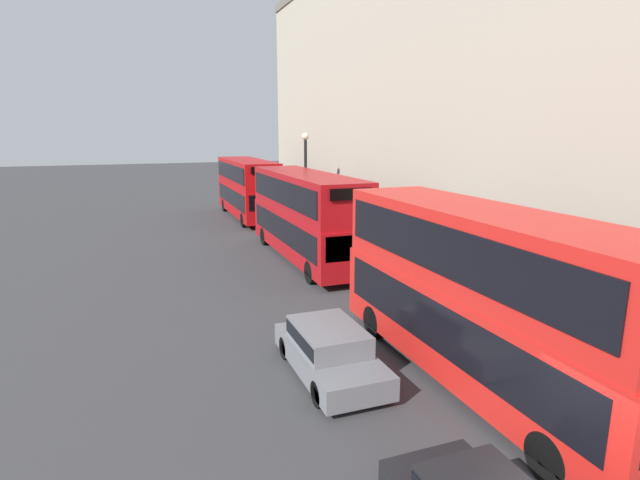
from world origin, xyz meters
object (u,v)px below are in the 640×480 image
object	(u,v)px
bus_second_in_queue	(306,213)
car_hatchback	(329,349)
bus_leading	(481,291)
bus_third_in_queue	(247,186)

from	to	relation	value
bus_second_in_queue	car_hatchback	distance (m)	12.40
bus_leading	bus_third_in_queue	xyz separation A→B (m)	(0.00, 26.88, -0.12)
car_hatchback	bus_second_in_queue	bearing A→B (deg)	73.92
bus_third_in_queue	bus_second_in_queue	bearing A→B (deg)	-90.00
bus_second_in_queue	bus_third_in_queue	size ratio (longest dim) A/B	1.05
bus_third_in_queue	car_hatchback	size ratio (longest dim) A/B	2.47
bus_third_in_queue	car_hatchback	bearing A→B (deg)	-97.71
bus_leading	bus_second_in_queue	size ratio (longest dim) A/B	0.94
car_hatchback	bus_third_in_queue	bearing A→B (deg)	82.29
bus_third_in_queue	car_hatchback	world-z (taller)	bus_third_in_queue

